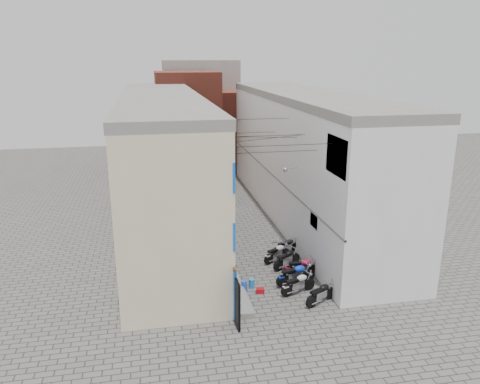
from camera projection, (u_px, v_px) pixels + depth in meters
ground at (289, 314)px, 21.47m from camera, size 90.00×90.00×0.00m
plinth at (208, 221)px, 33.30m from camera, size 0.90×26.00×0.25m
building_left at (164, 163)px, 31.48m from camera, size 5.10×27.00×9.00m
building_right at (305, 157)px, 33.38m from camera, size 5.94×26.00×9.00m
building_far_brick_left at (188, 124)px, 46.07m from camera, size 6.00×6.00×10.00m
building_far_brick_right at (234, 129)px, 49.17m from camera, size 5.00×6.00×8.00m
building_far_concrete at (201, 111)px, 51.96m from camera, size 8.00×5.00×11.00m
far_shopfront at (213, 167)px, 44.87m from camera, size 2.00×0.30×2.40m
overhead_wires at (253, 134)px, 26.68m from camera, size 5.80×13.02×1.32m
motorcycle_a at (321, 292)px, 22.30m from camera, size 2.00×1.42×1.12m
motorcycle_b at (298, 283)px, 23.23m from camera, size 2.10×1.23×1.16m
motorcycle_c at (295, 273)px, 24.09m from camera, size 2.27×1.11×1.26m
motorcycle_d at (302, 266)px, 25.03m from camera, size 2.05×0.74×1.17m
motorcycle_e at (287, 258)px, 26.08m from camera, size 2.07×1.58×1.17m
motorcycle_f at (277, 252)px, 26.91m from camera, size 1.99×1.45×1.12m
motorcycle_g at (287, 245)px, 27.97m from camera, size 1.90×1.15×1.05m
person_a at (230, 245)px, 26.46m from camera, size 0.68×0.78×1.79m
person_b at (233, 269)px, 23.80m from camera, size 0.89×0.91×1.48m
water_jug_near at (244, 285)px, 23.67m from camera, size 0.34×0.34×0.49m
water_jug_far at (252, 283)px, 23.88m from camera, size 0.35×0.35×0.48m
red_crate at (260, 291)px, 23.39m from camera, size 0.42×0.34×0.24m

